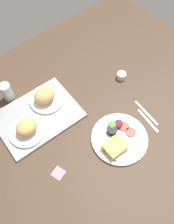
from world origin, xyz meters
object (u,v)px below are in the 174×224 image
(bread_plate_near, at_px, (27,129))
(espresso_cup, at_px, (121,76))
(serving_tray, at_px, (38,116))
(plate_with_salad, at_px, (118,138))
(knife, at_px, (146,113))
(drinking_glass, at_px, (7,92))
(fork, at_px, (148,120))
(sticky_note, at_px, (58,173))
(bread_plate_far, at_px, (45,97))

(bread_plate_near, xyz_separation_m, espresso_cup, (0.65, -0.05, -0.03))
(serving_tray, distance_m, plate_with_salad, 0.46)
(knife, bearing_deg, drinking_glass, 47.84)
(plate_with_salad, bearing_deg, knife, 3.85)
(serving_tray, height_order, knife, serving_tray)
(plate_with_salad, xyz_separation_m, knife, (0.24, 0.02, -0.01))
(drinking_glass, bearing_deg, plate_with_salad, -62.94)
(drinking_glass, relative_size, knife, 0.63)
(espresso_cup, height_order, fork, espresso_cup)
(knife, bearing_deg, bread_plate_near, 66.17)
(knife, relative_size, sticky_note, 3.39)
(serving_tray, height_order, drinking_glass, drinking_glass)
(plate_with_salad, height_order, drinking_glass, drinking_glass)
(fork, xyz_separation_m, sticky_note, (-0.56, 0.08, -0.00))
(plate_with_salad, relative_size, drinking_glass, 2.51)
(plate_with_salad, height_order, fork, plate_with_salad)
(drinking_glass, height_order, knife, drinking_glass)
(serving_tray, xyz_separation_m, knife, (0.49, -0.37, -0.01))
(bread_plate_far, height_order, drinking_glass, drinking_glass)
(plate_with_salad, distance_m, knife, 0.24)
(plate_with_salad, relative_size, espresso_cup, 5.37)
(knife, distance_m, sticky_note, 0.59)
(drinking_glass, distance_m, espresso_cup, 0.68)
(serving_tray, bearing_deg, espresso_cup, -10.16)
(bread_plate_near, xyz_separation_m, fork, (0.55, -0.36, -0.05))
(plate_with_salad, relative_size, knife, 1.58)
(serving_tray, xyz_separation_m, espresso_cup, (0.55, -0.10, 0.01))
(serving_tray, height_order, espresso_cup, espresso_cup)
(serving_tray, bearing_deg, fork, -42.03)
(bread_plate_near, distance_m, fork, 0.66)
(sticky_note, bearing_deg, drinking_glass, 85.17)
(knife, bearing_deg, serving_tray, 57.58)
(plate_with_salad, bearing_deg, drinking_glass, 117.06)
(espresso_cup, bearing_deg, knife, -103.27)
(bread_plate_near, height_order, plate_with_salad, bread_plate_near)
(bread_plate_near, distance_m, sticky_note, 0.28)
(plate_with_salad, bearing_deg, serving_tray, 122.89)
(espresso_cup, bearing_deg, sticky_note, -160.37)
(espresso_cup, xyz_separation_m, sticky_note, (-0.65, -0.23, -0.02))
(serving_tray, bearing_deg, plate_with_salad, -57.11)
(serving_tray, bearing_deg, drinking_glass, 104.73)
(serving_tray, xyz_separation_m, bread_plate_far, (0.09, 0.05, 0.05))
(sticky_note, bearing_deg, espresso_cup, 19.63)
(espresso_cup, bearing_deg, fork, -106.77)
(plate_with_salad, height_order, espresso_cup, plate_with_salad)
(serving_tray, xyz_separation_m, bread_plate_near, (-0.10, -0.05, 0.04))
(espresso_cup, relative_size, knife, 0.29)
(drinking_glass, bearing_deg, serving_tray, -75.27)
(serving_tray, height_order, bread_plate_near, bread_plate_near)
(bread_plate_near, bearing_deg, bread_plate_far, 28.13)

